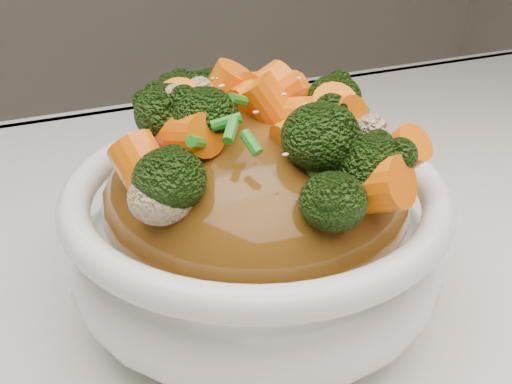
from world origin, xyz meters
name	(u,v)px	position (x,y,z in m)	size (l,w,h in m)	color
tablecloth	(239,366)	(0.00, 0.00, 0.73)	(1.20, 0.80, 0.04)	silver
bowl	(256,240)	(0.03, 0.03, 0.79)	(0.22, 0.22, 0.09)	white
sauce_base	(256,197)	(0.03, 0.03, 0.82)	(0.18, 0.18, 0.10)	brown
carrots	(256,92)	(0.03, 0.03, 0.89)	(0.18, 0.18, 0.05)	orange
broccoli	(256,94)	(0.03, 0.03, 0.89)	(0.18, 0.18, 0.04)	black
cauliflower	(256,97)	(0.03, 0.03, 0.88)	(0.18, 0.18, 0.04)	beige
scallions	(256,90)	(0.03, 0.03, 0.89)	(0.13, 0.13, 0.02)	#1F7E1D
sesame_seeds	(256,90)	(0.03, 0.03, 0.89)	(0.16, 0.16, 0.01)	beige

